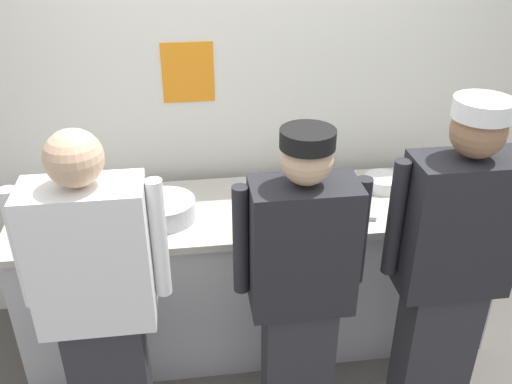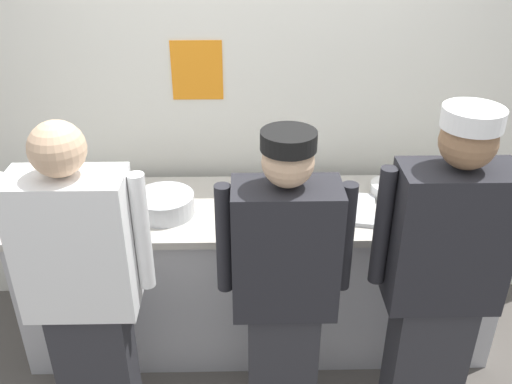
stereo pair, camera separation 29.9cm
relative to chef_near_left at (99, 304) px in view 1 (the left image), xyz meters
The scene contains 16 objects.
ground_plane 1.22m from the chef_near_left, 22.47° to the left, with size 9.00×9.00×0.00m, color #514C47.
wall_back 1.50m from the chef_near_left, 56.36° to the left, with size 4.13×0.11×2.86m.
prep_counter 1.12m from the chef_near_left, 41.58° to the left, with size 2.63×0.69×0.90m.
chef_near_left is the anchor object (origin of this frame).
chef_center 0.87m from the chef_near_left, ahead, with size 0.59×0.24×1.61m.
chef_far_right 1.55m from the chef_near_left, ahead, with size 0.62×0.24×1.71m.
plate_stack_front 1.70m from the chef_near_left, 27.83° to the left, with size 0.21×0.21×0.07m.
plate_stack_rear 1.99m from the chef_near_left, 23.63° to the left, with size 0.23×0.23×0.10m.
mixing_bowl_steel 0.69m from the chef_near_left, 65.97° to the left, with size 0.31×0.31×0.11m, color #B7BABF.
sheet_tray 1.35m from the chef_near_left, 28.70° to the left, with size 0.41×0.32×0.02m, color #B7BABF.
squeeze_bottle_primary 1.73m from the chef_near_left, 21.20° to the left, with size 0.06×0.06×0.18m.
ramekin_green_sauce 1.80m from the chef_near_left, 16.57° to the left, with size 0.09×0.09×0.04m.
ramekin_orange_sauce 1.62m from the chef_near_left, 19.79° to the left, with size 0.08×0.08×0.04m.
ramekin_yellow_sauce 1.20m from the chef_near_left, 44.89° to the left, with size 0.09×0.09×0.04m.
ramekin_red_sauce 0.71m from the chef_near_left, 100.90° to the left, with size 0.09×0.09×0.04m.
deli_cup 1.02m from the chef_near_left, 41.64° to the left, with size 0.09×0.09×0.10m, color white.
Camera 1 is at (-0.37, -2.23, 2.44)m, focal length 39.57 mm.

